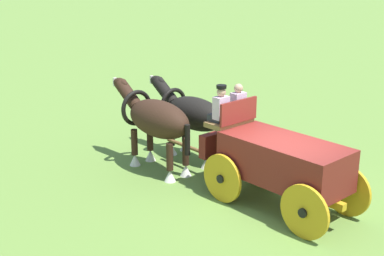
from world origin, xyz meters
TOP-DOWN VIEW (x-y plane):
  - ground_plane at (0.00, 0.00)m, footprint 220.00×220.00m
  - show_wagon at (0.18, 0.01)m, footprint 5.85×1.81m
  - draft_horse_near at (3.78, 0.77)m, footprint 3.23×1.07m
  - draft_horse_off at (3.83, -0.53)m, footprint 3.15×1.00m

SIDE VIEW (x-z plane):
  - ground_plane at x=0.00m, z-range 0.00..0.00m
  - show_wagon at x=0.18m, z-range -0.19..2.46m
  - draft_horse_off at x=3.83m, z-range 0.22..2.39m
  - draft_horse_near at x=3.78m, z-range 0.27..2.56m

